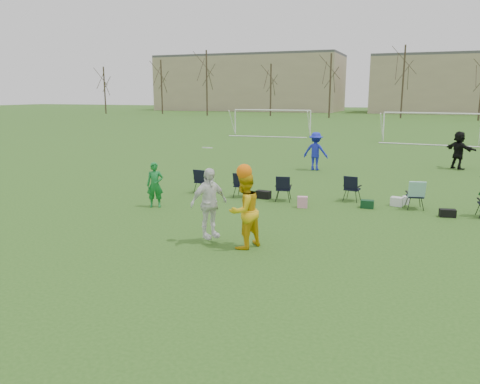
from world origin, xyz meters
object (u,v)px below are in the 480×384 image
at_px(fielder_black, 459,150).
at_px(goal_left, 272,115).
at_px(goal_mid, 431,119).
at_px(fielder_blue, 316,151).
at_px(fielder_green_near, 155,185).
at_px(center_contest, 230,207).

bearing_deg(fielder_black, goal_left, 0.03).
bearing_deg(goal_left, goal_mid, -13.13).
distance_m(fielder_blue, goal_mid, 17.77).
relative_size(fielder_green_near, fielder_black, 0.80).
height_order(fielder_blue, goal_mid, goal_mid).
bearing_deg(fielder_green_near, goal_mid, 46.89).
bearing_deg(goal_mid, fielder_green_near, -104.96).
height_order(fielder_black, goal_left, goal_left).
bearing_deg(goal_left, fielder_green_near, -85.69).
height_order(center_contest, goal_left, center_contest).
relative_size(center_contest, goal_left, 0.35).
distance_m(fielder_blue, goal_left, 20.57).
bearing_deg(fielder_blue, goal_left, -63.25).
height_order(fielder_green_near, fielder_black, fielder_black).
distance_m(fielder_blue, fielder_black, 7.67).
relative_size(fielder_blue, goal_mid, 0.27).
bearing_deg(fielder_black, goal_mid, -38.85).
distance_m(fielder_black, center_contest, 17.51).
bearing_deg(center_contest, fielder_green_near, 143.63).
xyz_separation_m(fielder_blue, goal_left, (-8.29, 18.80, 0.93)).
bearing_deg(goal_left, fielder_black, -50.73).
height_order(fielder_green_near, fielder_blue, fielder_blue).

